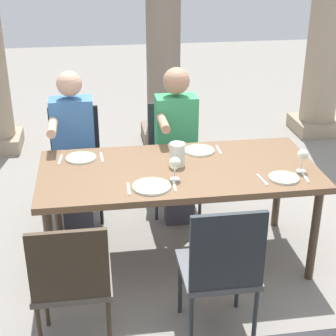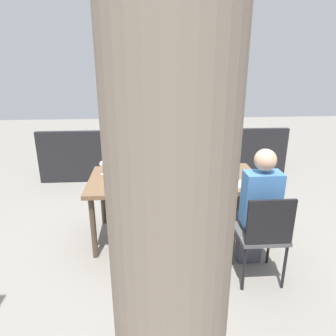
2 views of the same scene
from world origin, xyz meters
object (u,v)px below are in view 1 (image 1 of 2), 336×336
at_px(chair_west_north, 76,154).
at_px(chair_west_south, 72,278).
at_px(plate_1, 152,186).
at_px(wine_glass_3, 303,156).
at_px(plate_0, 81,158).
at_px(plate_2, 199,150).
at_px(diner_man_white, 73,147).
at_px(dining_table, 178,176).
at_px(water_pitcher, 177,155).
at_px(plate_3, 284,178).
at_px(chair_mid_south, 221,266).
at_px(stone_column_centre, 163,17).
at_px(wine_glass_1, 175,164).
at_px(stone_column_far, 330,6).
at_px(diner_woman_green, 177,140).
at_px(chair_mid_north, 174,150).

xyz_separation_m(chair_west_north, chair_west_south, (-0.00, -1.75, -0.00)).
relative_size(plate_1, wine_glass_3, 1.58).
height_order(chair_west_north, plate_0, chair_west_north).
height_order(chair_west_south, plate_2, chair_west_south).
xyz_separation_m(chair_west_south, diner_man_white, (-0.00, 1.55, 0.15)).
xyz_separation_m(dining_table, plate_1, (-0.22, -0.27, 0.07)).
bearing_deg(water_pitcher, plate_0, 162.89).
height_order(chair_west_north, plate_3, chair_west_north).
bearing_deg(water_pitcher, chair_mid_south, -83.60).
bearing_deg(stone_column_centre, diner_man_white, -118.78).
distance_m(dining_table, wine_glass_1, 0.26).
xyz_separation_m(chair_mid_south, plate_2, (0.10, 1.15, 0.23)).
bearing_deg(chair_west_south, plate_2, 50.48).
xyz_separation_m(plate_0, plate_1, (0.45, -0.53, -0.00)).
relative_size(stone_column_centre, water_pitcher, 17.52).
xyz_separation_m(plate_0, wine_glass_1, (0.62, -0.43, 0.11)).
relative_size(plate_2, wine_glass_3, 1.42).
bearing_deg(stone_column_far, dining_table, -130.85).
bearing_deg(plate_1, wine_glass_3, 5.31).
height_order(chair_west_north, water_pitcher, water_pitcher).
distance_m(diner_woman_green, stone_column_centre, 1.92).
bearing_deg(chair_mid_south, plate_1, 118.28).
distance_m(chair_mid_north, plate_0, 1.02).
bearing_deg(dining_table, stone_column_far, 49.15).
height_order(diner_woman_green, wine_glass_3, diner_woman_green).
bearing_deg(stone_column_centre, plate_2, -90.82).
relative_size(dining_table, chair_mid_south, 2.06).
bearing_deg(chair_west_north, plate_2, -32.49).
relative_size(chair_west_north, chair_mid_south, 0.98).
bearing_deg(plate_1, chair_mid_north, 74.16).
relative_size(dining_table, chair_mid_north, 2.11).
distance_m(chair_west_south, water_pitcher, 1.22).
height_order(chair_west_north, wine_glass_3, chair_west_north).
height_order(diner_man_white, wine_glass_1, diner_man_white).
relative_size(diner_man_white, stone_column_centre, 0.45).
distance_m(dining_table, plate_1, 0.36).
bearing_deg(wine_glass_3, chair_mid_south, -135.86).
xyz_separation_m(diner_woman_green, stone_column_far, (2.02, 1.77, 0.79)).
bearing_deg(chair_mid_north, wine_glass_1, -98.56).
distance_m(chair_mid_north, wine_glass_3, 1.33).
xyz_separation_m(chair_west_north, plate_2, (0.95, -0.60, 0.23)).
distance_m(dining_table, diner_man_white, 1.00).
distance_m(dining_table, stone_column_centre, 2.57).
distance_m(chair_west_south, stone_column_centre, 3.58).
xyz_separation_m(stone_column_centre, plate_0, (-0.91, -2.20, -0.65)).
bearing_deg(diner_man_white, plate_0, -80.84).
bearing_deg(stone_column_centre, dining_table, -95.49).
relative_size(diner_woman_green, stone_column_centre, 0.45).
xyz_separation_m(chair_mid_south, stone_column_far, (2.02, 3.34, 0.95)).
xyz_separation_m(diner_man_white, plate_1, (0.52, -0.95, 0.08)).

